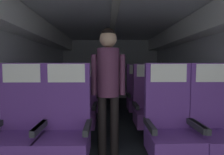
% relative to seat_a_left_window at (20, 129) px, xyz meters
% --- Properties ---
extents(ground, '(3.60, 6.59, 0.02)m').
position_rel_seat_a_left_window_xyz_m(ground, '(1.05, 1.42, -0.50)').
color(ground, '#23282D').
extents(fuselage_shell, '(3.48, 6.24, 2.11)m').
position_rel_seat_a_left_window_xyz_m(fuselage_shell, '(1.05, 1.68, 1.04)').
color(fuselage_shell, silver).
rests_on(fuselage_shell, ground).
extents(seat_a_left_window, '(0.53, 0.49, 1.19)m').
position_rel_seat_a_left_window_xyz_m(seat_a_left_window, '(0.00, 0.00, 0.00)').
color(seat_a_left_window, '#38383D').
rests_on(seat_a_left_window, ground).
extents(seat_a_left_aisle, '(0.53, 0.49, 1.19)m').
position_rel_seat_a_left_window_xyz_m(seat_a_left_aisle, '(0.48, -0.01, 0.00)').
color(seat_a_left_aisle, '#38383D').
rests_on(seat_a_left_aisle, ground).
extents(seat_a_right_aisle, '(0.53, 0.49, 1.19)m').
position_rel_seat_a_left_window_xyz_m(seat_a_right_aisle, '(2.10, -0.01, 0.00)').
color(seat_a_right_aisle, '#38383D').
rests_on(seat_a_right_aisle, ground).
extents(seat_a_right_window, '(0.53, 0.49, 1.19)m').
position_rel_seat_a_left_window_xyz_m(seat_a_right_window, '(1.60, 0.00, 0.00)').
color(seat_a_right_window, '#38383D').
rests_on(seat_a_right_window, ground).
extents(seat_b_left_window, '(0.53, 0.49, 1.19)m').
position_rel_seat_a_left_window_xyz_m(seat_b_left_window, '(-0.01, 0.97, 0.00)').
color(seat_b_left_window, '#38383D').
rests_on(seat_b_left_window, ground).
extents(seat_b_left_aisle, '(0.53, 0.49, 1.19)m').
position_rel_seat_a_left_window_xyz_m(seat_b_left_aisle, '(0.49, 0.97, 0.00)').
color(seat_b_left_aisle, '#38383D').
rests_on(seat_b_left_aisle, ground).
extents(seat_b_right_aisle, '(0.53, 0.49, 1.19)m').
position_rel_seat_a_left_window_xyz_m(seat_b_right_aisle, '(2.10, 0.97, 0.00)').
color(seat_b_right_aisle, '#38383D').
rests_on(seat_b_right_aisle, ground).
extents(seat_b_right_window, '(0.53, 0.49, 1.19)m').
position_rel_seat_a_left_window_xyz_m(seat_b_right_window, '(1.61, 0.97, 0.00)').
color(seat_b_right_window, '#38383D').
rests_on(seat_b_right_window, ground).
extents(seat_c_left_window, '(0.53, 0.49, 1.19)m').
position_rel_seat_a_left_window_xyz_m(seat_c_left_window, '(-0.00, 1.96, 0.00)').
color(seat_c_left_window, '#38383D').
rests_on(seat_c_left_window, ground).
extents(seat_c_left_aisle, '(0.53, 0.49, 1.19)m').
position_rel_seat_a_left_window_xyz_m(seat_c_left_aisle, '(0.49, 1.93, 0.00)').
color(seat_c_left_aisle, '#38383D').
rests_on(seat_c_left_aisle, ground).
extents(seat_c_right_aisle, '(0.53, 0.49, 1.19)m').
position_rel_seat_a_left_window_xyz_m(seat_c_right_aisle, '(2.10, 1.94, 0.00)').
color(seat_c_right_aisle, '#38383D').
rests_on(seat_c_right_aisle, ground).
extents(seat_c_right_window, '(0.53, 0.49, 1.19)m').
position_rel_seat_a_left_window_xyz_m(seat_c_right_window, '(1.61, 1.94, 0.00)').
color(seat_c_right_window, '#38383D').
rests_on(seat_c_right_window, ground).
extents(flight_attendant, '(0.43, 0.28, 1.63)m').
position_rel_seat_a_left_window_xyz_m(flight_attendant, '(0.93, 0.40, 0.52)').
color(flight_attendant, black).
rests_on(flight_attendant, ground).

